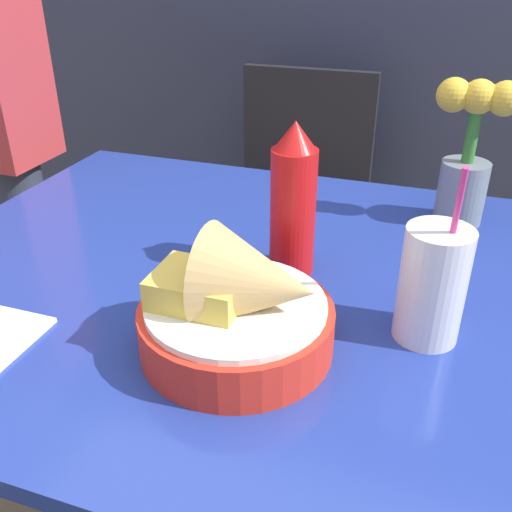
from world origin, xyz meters
TOP-DOWN VIEW (x-y plane):
  - dining_table at (0.00, 0.00)m, footprint 1.06×0.84m
  - chair_far_window at (-0.17, 0.88)m, footprint 0.40×0.40m
  - food_basket at (0.04, -0.17)m, footprint 0.23×0.23m
  - ketchup_bottle at (0.04, 0.03)m, footprint 0.06×0.06m
  - drink_cup at (0.24, -0.07)m, footprint 0.08×0.08m
  - flower_vase at (0.27, 0.29)m, footprint 0.13×0.08m

SIDE VIEW (x-z plane):
  - chair_far_window at x=-0.17m, z-range 0.08..0.96m
  - dining_table at x=0.00m, z-range 0.27..1.04m
  - food_basket at x=0.04m, z-range 0.75..0.90m
  - drink_cup at x=0.24m, z-range 0.72..0.95m
  - ketchup_bottle at x=0.04m, z-range 0.77..0.99m
  - flower_vase at x=0.27m, z-range 0.77..1.01m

